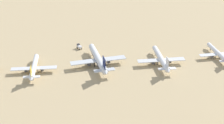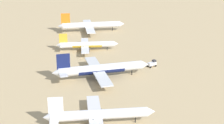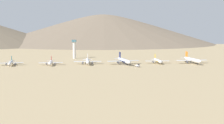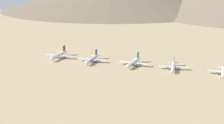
# 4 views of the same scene
# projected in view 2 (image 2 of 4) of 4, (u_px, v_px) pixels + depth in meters

# --- Properties ---
(parked_jet_5) EXTENTS (45.82, 37.24, 13.21)m
(parked_jet_5) POSITION_uv_depth(u_px,v_px,m) (98.00, 115.00, 139.17)
(parked_jet_5) COLOR white
(parked_jet_5) RESTS_ON ground
(parked_jet_6) EXTENTS (53.00, 43.45, 15.39)m
(parked_jet_6) POSITION_uv_depth(u_px,v_px,m) (100.00, 69.00, 184.65)
(parked_jet_6) COLOR silver
(parked_jet_6) RESTS_ON ground
(parked_jet_7) EXTENTS (41.39, 33.59, 11.94)m
(parked_jet_7) POSITION_uv_depth(u_px,v_px,m) (87.00, 45.00, 229.17)
(parked_jet_7) COLOR white
(parked_jet_7) RESTS_ON ground
(parked_jet_8) EXTENTS (53.21, 43.35, 15.34)m
(parked_jet_8) POSITION_uv_depth(u_px,v_px,m) (90.00, 25.00, 273.42)
(parked_jet_8) COLOR white
(parked_jet_8) RESTS_ON ground
(service_truck) EXTENTS (5.69, 4.93, 3.90)m
(service_truck) POSITION_uv_depth(u_px,v_px,m) (152.00, 63.00, 201.45)
(service_truck) COLOR silver
(service_truck) RESTS_ON ground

